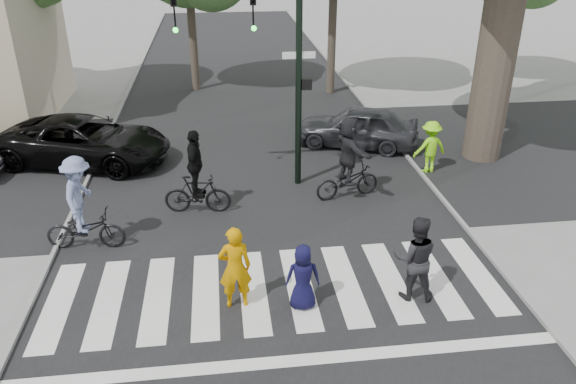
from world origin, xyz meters
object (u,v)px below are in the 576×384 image
(pedestrian_adult, at_px, (415,258))
(car_grey, at_px, (358,127))
(pedestrian_woman, at_px, (235,268))
(cyclist_mid, at_px, (196,180))
(pedestrian_child, at_px, (303,277))
(traffic_signal, at_px, (268,52))
(cyclist_right, at_px, (348,163))
(car_suv, at_px, (85,141))
(cyclist_left, at_px, (82,210))

(pedestrian_adult, bearing_deg, car_grey, -84.40)
(pedestrian_woman, xyz_separation_m, cyclist_mid, (-0.84, 4.17, 0.04))
(pedestrian_child, xyz_separation_m, car_grey, (3.19, 8.59, -0.01))
(traffic_signal, bearing_deg, cyclist_right, -27.55)
(traffic_signal, bearing_deg, cyclist_mid, -144.50)
(pedestrian_child, distance_m, cyclist_mid, 4.90)
(pedestrian_woman, distance_m, cyclist_mid, 4.25)
(pedestrian_woman, xyz_separation_m, cyclist_right, (3.31, 4.55, 0.15))
(car_grey, bearing_deg, car_suv, -66.24)
(pedestrian_woman, xyz_separation_m, car_suv, (-4.44, 8.02, -0.16))
(pedestrian_child, bearing_deg, traffic_signal, -85.29)
(cyclist_mid, distance_m, car_suv, 5.28)
(pedestrian_adult, height_order, car_grey, pedestrian_adult)
(pedestrian_child, distance_m, cyclist_right, 5.17)
(cyclist_right, xyz_separation_m, car_suv, (-7.76, 3.47, -0.31))
(pedestrian_child, bearing_deg, pedestrian_adult, -174.97)
(pedestrian_child, bearing_deg, cyclist_right, -108.95)
(pedestrian_woman, height_order, car_suv, pedestrian_woman)
(pedestrian_adult, bearing_deg, cyclist_left, -10.37)
(pedestrian_woman, bearing_deg, car_grey, -121.84)
(pedestrian_woman, height_order, pedestrian_child, pedestrian_woman)
(pedestrian_adult, distance_m, car_suv, 11.50)
(cyclist_left, bearing_deg, car_grey, 35.61)
(pedestrian_child, height_order, pedestrian_adult, pedestrian_adult)
(pedestrian_woman, distance_m, car_grey, 9.52)
(cyclist_right, height_order, car_grey, cyclist_right)
(traffic_signal, bearing_deg, pedestrian_woman, -102.22)
(pedestrian_child, bearing_deg, cyclist_mid, -60.05)
(pedestrian_adult, relative_size, cyclist_left, 0.80)
(car_grey, bearing_deg, pedestrian_woman, -6.84)
(car_grey, bearing_deg, pedestrian_adult, 15.60)
(pedestrian_child, distance_m, cyclist_left, 5.59)
(cyclist_right, bearing_deg, pedestrian_woman, -126.07)
(pedestrian_adult, distance_m, cyclist_right, 4.72)
(pedestrian_child, xyz_separation_m, cyclist_left, (-4.77, 2.89, 0.30))
(cyclist_right, bearing_deg, car_grey, 72.54)
(traffic_signal, height_order, cyclist_left, traffic_signal)
(cyclist_left, relative_size, car_grey, 0.57)
(traffic_signal, relative_size, car_suv, 1.12)
(pedestrian_adult, bearing_deg, pedestrian_child, 12.88)
(cyclist_mid, xyz_separation_m, cyclist_right, (4.15, 0.38, 0.11))
(traffic_signal, xyz_separation_m, cyclist_left, (-4.66, -2.96, -2.89))
(cyclist_right, bearing_deg, pedestrian_adult, -86.09)
(pedestrian_woman, bearing_deg, traffic_signal, -105.73)
(pedestrian_woman, height_order, car_grey, pedestrian_woman)
(cyclist_left, height_order, cyclist_mid, cyclist_left)
(traffic_signal, xyz_separation_m, car_grey, (3.29, 2.74, -3.20))
(cyclist_mid, bearing_deg, car_suv, 133.13)
(pedestrian_child, xyz_separation_m, cyclist_right, (1.98, 4.76, 0.35))
(cyclist_left, xyz_separation_m, car_suv, (-1.01, 5.34, -0.27))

